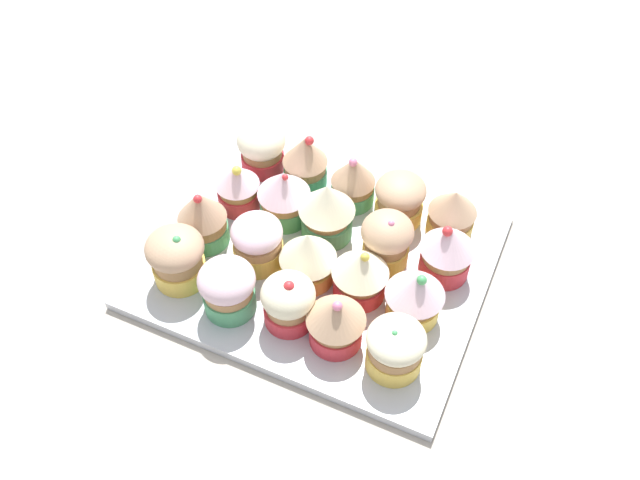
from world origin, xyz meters
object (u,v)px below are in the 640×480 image
at_px(cupcake_11, 284,195).
at_px(cupcake_13, 387,240).
at_px(cupcake_3, 336,320).
at_px(cupcake_16, 305,161).
at_px(baking_tray, 320,259).
at_px(cupcake_4, 395,347).
at_px(cupcake_0, 177,257).
at_px(cupcake_7, 311,256).
at_px(cupcake_17, 354,180).
at_px(cupcake_14, 447,250).
at_px(cupcake_12, 327,209).
at_px(cupcake_18, 400,199).
at_px(cupcake_1, 228,287).
at_px(cupcake_15, 262,147).
at_px(cupcake_19, 452,212).
at_px(cupcake_6, 258,241).
at_px(cupcake_2, 288,301).
at_px(cupcake_8, 360,273).
at_px(cupcake_9, 415,294).
at_px(cupcake_5, 202,217).
at_px(cupcake_10, 238,186).

height_order(cupcake_11, cupcake_13, cupcake_11).
relative_size(cupcake_3, cupcake_16, 0.93).
relative_size(baking_tray, cupcake_4, 5.82).
bearing_deg(cupcake_0, cupcake_13, 30.22).
bearing_deg(cupcake_7, cupcake_17, 91.18).
xyz_separation_m(cupcake_0, cupcake_14, (0.27, 0.13, 0.00)).
bearing_deg(cupcake_12, cupcake_18, 40.32).
height_order(baking_tray, cupcake_0, cupcake_0).
xyz_separation_m(cupcake_1, cupcake_15, (-0.07, 0.21, -0.00)).
height_order(cupcake_14, cupcake_16, same).
height_order(cupcake_15, cupcake_19, cupcake_19).
xyz_separation_m(cupcake_14, cupcake_16, (-0.20, 0.06, -0.00)).
distance_m(baking_tray, cupcake_17, 0.11).
height_order(cupcake_6, cupcake_17, cupcake_17).
height_order(cupcake_2, cupcake_16, cupcake_16).
relative_size(cupcake_4, cupcake_18, 1.02).
bearing_deg(cupcake_1, cupcake_19, 47.50).
distance_m(cupcake_3, cupcake_15, 0.28).
distance_m(cupcake_8, cupcake_19, 0.14).
distance_m(cupcake_6, cupcake_9, 0.19).
xyz_separation_m(cupcake_7, cupcake_19, (0.12, 0.13, -0.00)).
distance_m(cupcake_12, cupcake_18, 0.09).
distance_m(cupcake_3, cupcake_7, 0.09).
relative_size(baking_tray, cupcake_12, 4.72).
bearing_deg(cupcake_14, cupcake_5, -165.60).
distance_m(cupcake_12, cupcake_13, 0.08).
bearing_deg(cupcake_12, cupcake_4, -44.77).
relative_size(cupcake_5, cupcake_19, 1.21).
distance_m(cupcake_14, cupcake_19, 0.06).
distance_m(cupcake_17, cupcake_19, 0.12).
xyz_separation_m(cupcake_4, cupcake_15, (-0.26, 0.20, 0.00)).
distance_m(baking_tray, cupcake_2, 0.10).
height_order(cupcake_10, cupcake_13, cupcake_13).
relative_size(cupcake_5, cupcake_11, 1.06).
height_order(cupcake_4, cupcake_7, cupcake_7).
bearing_deg(cupcake_3, cupcake_1, -175.72).
xyz_separation_m(cupcake_0, cupcake_4, (0.26, -0.01, -0.00)).
height_order(cupcake_0, cupcake_5, cupcake_5).
bearing_deg(cupcake_12, cupcake_15, 150.22).
relative_size(cupcake_3, cupcake_14, 0.94).
bearing_deg(cupcake_2, cupcake_4, -2.61).
xyz_separation_m(cupcake_12, cupcake_16, (-0.06, 0.07, -0.00)).
height_order(cupcake_10, cupcake_15, cupcake_10).
bearing_deg(cupcake_6, baking_tray, 28.96).
height_order(cupcake_2, cupcake_5, cupcake_5).
bearing_deg(cupcake_17, cupcake_15, 177.05).
bearing_deg(cupcake_14, cupcake_0, -154.20).
height_order(cupcake_9, cupcake_12, cupcake_12).
distance_m(cupcake_14, cupcake_18, 0.09).
bearing_deg(cupcake_12, cupcake_2, -84.44).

